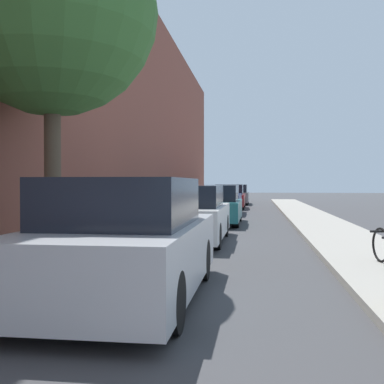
{
  "coord_description": "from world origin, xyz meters",
  "views": [
    {
      "loc": [
        0.66,
        0.94,
        1.49
      ],
      "look_at": [
        -0.73,
        11.1,
        1.3
      ],
      "focal_mm": 44.22,
      "sensor_mm": 36.0,
      "label": 1
    }
  ],
  "objects_px": {
    "parked_car_silver": "(127,243)",
    "parked_car_grey": "(235,195)",
    "parked_car_red": "(230,197)",
    "parked_car_teal": "(215,206)",
    "street_tree_near": "(52,10)",
    "parked_car_navy": "(222,200)",
    "parked_car_white": "(190,215)"
  },
  "relations": [
    {
      "from": "parked_car_navy",
      "to": "street_tree_near",
      "type": "bearing_deg",
      "value": -96.95
    },
    {
      "from": "parked_car_silver",
      "to": "parked_car_red",
      "type": "bearing_deg",
      "value": 89.77
    },
    {
      "from": "parked_car_teal",
      "to": "parked_car_grey",
      "type": "bearing_deg",
      "value": 89.99
    },
    {
      "from": "parked_car_silver",
      "to": "parked_car_grey",
      "type": "xyz_separation_m",
      "value": [
        0.13,
        27.48,
        -0.06
      ]
    },
    {
      "from": "parked_car_grey",
      "to": "parked_car_red",
      "type": "bearing_deg",
      "value": -90.45
    },
    {
      "from": "parked_car_white",
      "to": "parked_car_navy",
      "type": "bearing_deg",
      "value": 89.87
    },
    {
      "from": "parked_car_teal",
      "to": "parked_car_grey",
      "type": "xyz_separation_m",
      "value": [
        0.0,
        16.22,
        -0.01
      ]
    },
    {
      "from": "parked_car_white",
      "to": "parked_car_teal",
      "type": "height_order",
      "value": "parked_car_white"
    },
    {
      "from": "parked_car_silver",
      "to": "parked_car_teal",
      "type": "xyz_separation_m",
      "value": [
        0.13,
        11.26,
        -0.05
      ]
    },
    {
      "from": "parked_car_red",
      "to": "parked_car_teal",
      "type": "bearing_deg",
      "value": -89.77
    },
    {
      "from": "parked_car_grey",
      "to": "street_tree_near",
      "type": "xyz_separation_m",
      "value": [
        -1.97,
        -25.6,
        3.79
      ]
    },
    {
      "from": "parked_car_teal",
      "to": "street_tree_near",
      "type": "xyz_separation_m",
      "value": [
        -1.97,
        -9.38,
        3.78
      ]
    },
    {
      "from": "parked_car_navy",
      "to": "street_tree_near",
      "type": "height_order",
      "value": "street_tree_near"
    },
    {
      "from": "parked_car_grey",
      "to": "street_tree_near",
      "type": "bearing_deg",
      "value": -94.41
    },
    {
      "from": "parked_car_red",
      "to": "street_tree_near",
      "type": "xyz_separation_m",
      "value": [
        -1.93,
        -19.94,
        3.78
      ]
    },
    {
      "from": "parked_car_silver",
      "to": "parked_car_grey",
      "type": "distance_m",
      "value": 27.48
    },
    {
      "from": "parked_car_silver",
      "to": "parked_car_navy",
      "type": "distance_m",
      "value": 16.91
    },
    {
      "from": "parked_car_white",
      "to": "parked_car_grey",
      "type": "height_order",
      "value": "parked_car_white"
    },
    {
      "from": "parked_car_white",
      "to": "parked_car_grey",
      "type": "distance_m",
      "value": 21.48
    },
    {
      "from": "parked_car_silver",
      "to": "parked_car_white",
      "type": "bearing_deg",
      "value": 90.31
    },
    {
      "from": "parked_car_red",
      "to": "parked_car_grey",
      "type": "bearing_deg",
      "value": 89.55
    },
    {
      "from": "parked_car_teal",
      "to": "parked_car_navy",
      "type": "relative_size",
      "value": 1.06
    },
    {
      "from": "parked_car_red",
      "to": "parked_car_grey",
      "type": "height_order",
      "value": "parked_car_red"
    },
    {
      "from": "parked_car_white",
      "to": "parked_car_red",
      "type": "bearing_deg",
      "value": 89.56
    },
    {
      "from": "parked_car_white",
      "to": "parked_car_navy",
      "type": "height_order",
      "value": "parked_car_white"
    },
    {
      "from": "street_tree_near",
      "to": "parked_car_teal",
      "type": "bearing_deg",
      "value": 78.13
    },
    {
      "from": "parked_car_grey",
      "to": "parked_car_silver",
      "type": "bearing_deg",
      "value": -90.28
    },
    {
      "from": "parked_car_teal",
      "to": "parked_car_red",
      "type": "relative_size",
      "value": 1.02
    },
    {
      "from": "parked_car_navy",
      "to": "parked_car_grey",
      "type": "bearing_deg",
      "value": 89.23
    },
    {
      "from": "parked_car_silver",
      "to": "street_tree_near",
      "type": "xyz_separation_m",
      "value": [
        -1.84,
        1.88,
        3.73
      ]
    },
    {
      "from": "parked_car_teal",
      "to": "parked_car_navy",
      "type": "height_order",
      "value": "parked_car_teal"
    },
    {
      "from": "parked_car_navy",
      "to": "parked_car_red",
      "type": "xyz_separation_m",
      "value": [
        0.1,
        4.91,
        -0.01
      ]
    }
  ]
}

